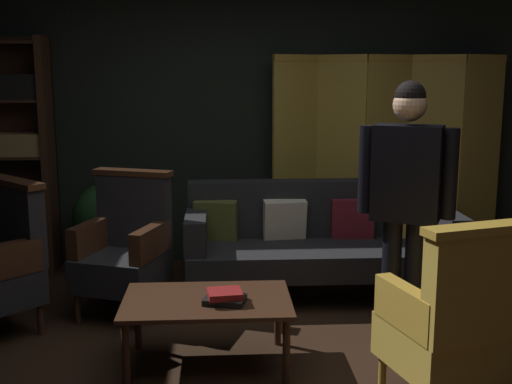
# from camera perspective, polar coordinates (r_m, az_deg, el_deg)

# --- Properties ---
(ground_plane) EXTENTS (10.00, 10.00, 0.00)m
(ground_plane) POSITION_cam_1_polar(r_m,az_deg,el_deg) (3.88, 0.72, -16.21)
(ground_plane) COLOR black
(back_wall) EXTENTS (7.20, 0.10, 2.80)m
(back_wall) POSITION_cam_1_polar(r_m,az_deg,el_deg) (5.91, -0.94, 7.26)
(back_wall) COLOR black
(back_wall) RESTS_ON ground_plane
(folding_screen) EXTENTS (2.11, 0.30, 1.90)m
(folding_screen) POSITION_cam_1_polar(r_m,az_deg,el_deg) (5.90, 11.60, 2.99)
(folding_screen) COLOR #B29338
(folding_screen) RESTS_ON ground_plane
(bookshelf) EXTENTS (0.90, 0.32, 2.05)m
(bookshelf) POSITION_cam_1_polar(r_m,az_deg,el_deg) (5.99, -21.86, 3.44)
(bookshelf) COLOR #382114
(bookshelf) RESTS_ON ground_plane
(velvet_couch) EXTENTS (2.12, 0.78, 0.88)m
(velvet_couch) POSITION_cam_1_polar(r_m,az_deg,el_deg) (5.13, 5.72, -4.00)
(velvet_couch) COLOR #382114
(velvet_couch) RESTS_ON ground_plane
(coffee_table) EXTENTS (1.00, 0.64, 0.42)m
(coffee_table) POSITION_cam_1_polar(r_m,az_deg,el_deg) (3.89, -4.39, -10.10)
(coffee_table) COLOR #382114
(coffee_table) RESTS_ON ground_plane
(armchair_gilt_accent) EXTENTS (0.72, 0.71, 1.04)m
(armchair_gilt_accent) POSITION_cam_1_polar(r_m,az_deg,el_deg) (3.50, 17.24, -11.00)
(armchair_gilt_accent) COLOR #B78E33
(armchair_gilt_accent) RESTS_ON ground_plane
(armchair_wing_right) EXTENTS (0.74, 0.74, 1.04)m
(armchair_wing_right) POSITION_cam_1_polar(r_m,az_deg,el_deg) (4.77, -11.60, -4.89)
(armchair_wing_right) COLOR #382114
(armchair_wing_right) RESTS_ON ground_plane
(standing_figure) EXTENTS (0.54, 0.36, 1.70)m
(standing_figure) POSITION_cam_1_polar(r_m,az_deg,el_deg) (3.98, 13.21, -0.14)
(standing_figure) COLOR black
(standing_figure) RESTS_ON ground_plane
(potted_plant) EXTENTS (0.51, 0.51, 0.80)m
(potted_plant) POSITION_cam_1_polar(r_m,az_deg,el_deg) (5.69, -13.48, -2.73)
(potted_plant) COLOR brown
(potted_plant) RESTS_ON ground_plane
(book_black_cloth) EXTENTS (0.27, 0.23, 0.04)m
(book_black_cloth) POSITION_cam_1_polar(r_m,az_deg,el_deg) (3.80, -2.79, -9.57)
(book_black_cloth) COLOR black
(book_black_cloth) RESTS_ON coffee_table
(book_red_leather) EXTENTS (0.21, 0.20, 0.04)m
(book_red_leather) POSITION_cam_1_polar(r_m,az_deg,el_deg) (3.79, -2.80, -9.04)
(book_red_leather) COLOR maroon
(book_red_leather) RESTS_ON book_black_cloth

